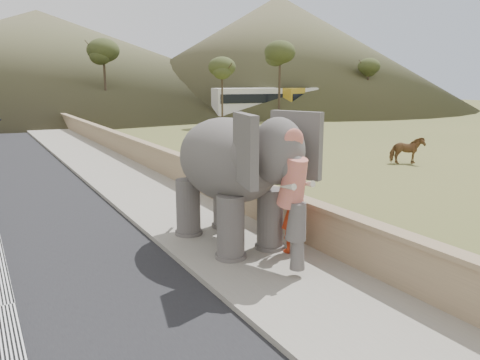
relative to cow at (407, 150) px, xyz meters
name	(u,v)px	position (x,y,z in m)	size (l,w,h in m)	color
ground	(261,268)	(-12.96, -7.28, -0.66)	(160.00, 160.00, 0.00)	olive
walkway	(127,180)	(-12.96, 2.72, -0.58)	(3.00, 120.00, 0.15)	#9E9687
parapet	(165,165)	(-11.31, 2.72, -0.11)	(0.30, 120.00, 1.10)	tan
cow	(407,150)	(0.00, 0.00, 0.00)	(0.71, 1.55, 1.31)	brown
distant_car	(239,111)	(6.28, 27.34, 0.06)	(1.70, 4.23, 1.44)	silver
bus_white	(265,103)	(8.72, 26.02, 0.89)	(2.50, 11.00, 3.10)	white
bus_orange	(313,102)	(15.10, 26.12, 0.89)	(2.50, 11.00, 3.10)	gold
hill_right	(278,52)	(23.04, 44.72, 7.34)	(56.00, 56.00, 16.00)	brown
hill_far	(40,59)	(-7.96, 62.72, 6.34)	(80.00, 80.00, 14.00)	brown
elephant_and_man	(228,178)	(-12.94, -5.76, 1.07)	(2.55, 4.52, 3.17)	#67615D
trees	(40,76)	(-13.52, 20.92, 3.55)	(47.94, 43.57, 9.65)	#473828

